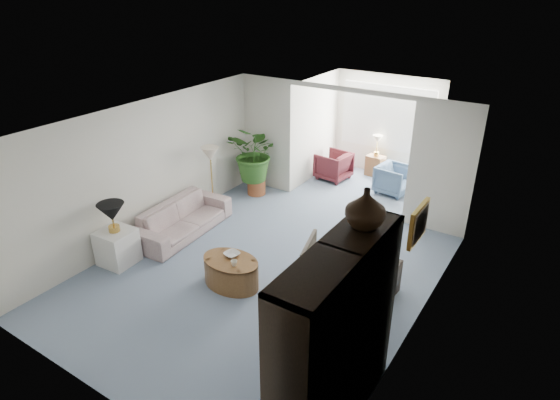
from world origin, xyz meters
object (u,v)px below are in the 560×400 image
Objects in this scene: sunroom_chair_blue at (394,179)px; plant_pot at (256,187)px; sofa at (183,219)px; wingback_chair at (333,265)px; table_lamp at (111,212)px; end_table at (117,247)px; framed_picture at (420,224)px; side_table_dark at (382,276)px; entertainment_cabinet at (336,340)px; coffee_table at (231,272)px; coffee_bowl at (232,254)px; cabinet_urn at (366,208)px; sunroom_chair_maroon at (333,166)px; floor_lamp at (210,154)px; sunroom_table at (375,165)px; coffee_cup at (234,263)px.

plant_pot is at bearing 130.68° from sunroom_chair_blue.
wingback_chair is (3.12, 0.01, 0.09)m from sofa.
end_table is at bearing 0.00° from table_lamp.
framed_picture reaches higher than side_table_dark.
entertainment_cabinet reaches higher than plant_pot.
coffee_table is at bearing -151.30° from side_table_dark.
sofa reaches higher than coffee_bowl.
sunroom_chair_blue reaches higher than coffee_table.
plant_pot is at bearing 133.49° from entertainment_cabinet.
wingback_chair reaches higher than sunroom_chair_blue.
sunroom_chair_maroon is at bearing 119.10° from cabinet_urn.
floor_lamp is at bearing -16.84° from sunroom_chair_maroon.
sofa is at bearing 81.57° from end_table.
framed_picture is 1.38m from cabinet_urn.
coffee_table is at bearing 15.21° from end_table.
floor_lamp is 4.28m from sunroom_table.
entertainment_cabinet is (1.11, -2.15, 0.68)m from wingback_chair.
coffee_bowl is at bearing 12.18° from wingback_chair.
table_lamp is 0.52× the size of wingback_chair.
sunroom_table is at bearing 88.20° from coffee_bowl.
sunroom_chair_maroon is at bearing -20.00° from sofa.
end_table reaches higher than plant_pot.
table_lamp reaches higher than plant_pot.
entertainment_cabinet is at bearing -29.88° from coffee_bowl.
wingback_chair is at bearing -166.31° from sunroom_chair_blue.
table_lamp is at bearing -164.79° from coffee_table.
entertainment_cabinet is at bearing -46.51° from plant_pot.
framed_picture reaches higher than sunroom_chair_maroon.
cabinet_urn is at bearing -18.83° from coffee_table.
sunroom_table is at bearing 70.65° from table_lamp.
cabinet_urn is at bearing 108.73° from wingback_chair.
floor_lamp is (0.09, 2.35, 0.95)m from end_table.
sunroom_chair_maroon is (-3.08, 5.53, -2.02)m from cabinet_urn.
coffee_cup is (0.15, -0.10, 0.27)m from coffee_table.
framed_picture reaches higher than sunroom_chair_blue.
framed_picture is 1.25× the size of plant_pot.
wingback_chair is at bearing 37.61° from coffee_cup.
wingback_chair is (1.19, 0.92, -0.11)m from coffee_cup.
sofa is at bearing -83.78° from floor_lamp.
coffee_bowl is 1.57m from wingback_chair.
wingback_chair is 2.79m from cabinet_urn.
end_table is at bearing -7.73° from sunroom_chair_maroon.
table_lamp is 4.50m from entertainment_cabinet.
entertainment_cabinet reaches higher than coffee_bowl.
sunroom_chair_maroon is at bearing 126.74° from side_table_dark.
coffee_table is 2.33m from side_table_dark.
sofa is 2.15m from coffee_cup.
coffee_bowl is 2.33m from side_table_dark.
framed_picture is 5.87m from sunroom_table.
coffee_cup is at bearing -59.67° from plant_pot.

